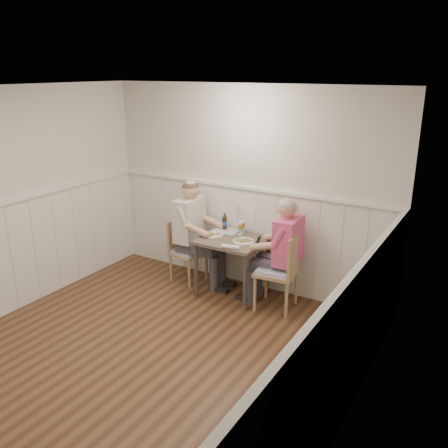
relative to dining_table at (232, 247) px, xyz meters
name	(u,v)px	position (x,y,z in m)	size (l,w,h in m)	color
ground_plane	(135,365)	(-0.03, -1.84, -0.64)	(4.50, 4.50, 0.00)	#432517
room_shell	(125,217)	(-0.03, -1.84, 0.88)	(4.04, 4.54, 2.60)	silver
wainscot	(175,276)	(-0.03, -1.15, 0.05)	(4.00, 4.49, 1.34)	white
dining_table	(232,247)	(0.00, 0.00, 0.00)	(0.80, 0.70, 0.75)	#4B3B2D
chair_right	(281,268)	(0.70, -0.04, -0.12)	(0.50, 0.50, 0.97)	tan
chair_left	(185,248)	(-0.75, 0.04, -0.18)	(0.45, 0.45, 0.84)	tan
man_in_pink	(284,261)	(0.69, 0.04, -0.06)	(0.65, 0.45, 1.38)	#3F3F47
diner_cream	(193,240)	(-0.64, 0.05, -0.04)	(0.67, 0.47, 1.43)	#3F3F47
plate_man	(243,240)	(0.17, -0.03, 0.13)	(0.26, 0.26, 0.07)	white
plate_diner	(212,234)	(-0.29, -0.03, 0.13)	(0.26, 0.26, 0.06)	white
beer_glass_a	(243,225)	(0.01, 0.25, 0.22)	(0.07, 0.07, 0.17)	silver
beer_glass_b	(240,226)	(0.01, 0.18, 0.22)	(0.07, 0.07, 0.17)	silver
beer_bottle	(225,222)	(-0.27, 0.25, 0.21)	(0.06, 0.06, 0.23)	black
rolled_napkin	(230,247)	(0.15, -0.31, 0.13)	(0.22, 0.09, 0.05)	white
grass_vase	(237,219)	(-0.10, 0.29, 0.28)	(0.04, 0.04, 0.38)	silver
gingham_mat	(226,231)	(-0.23, 0.22, 0.11)	(0.36, 0.30, 0.01)	#636EAF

